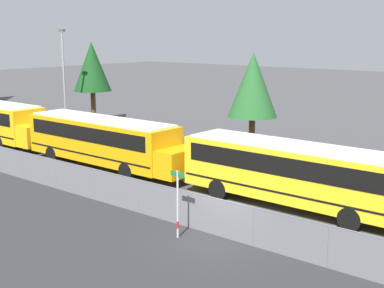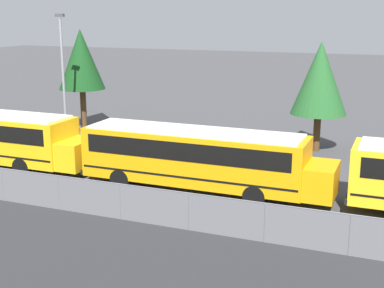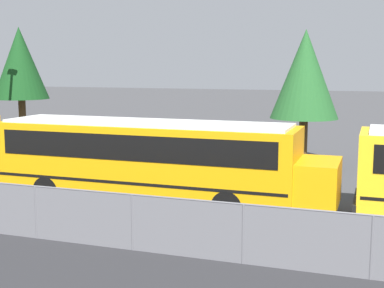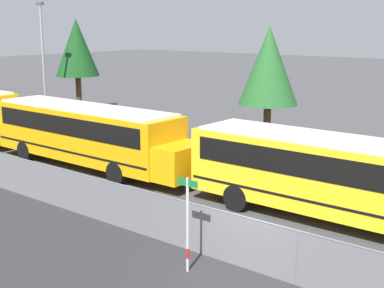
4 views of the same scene
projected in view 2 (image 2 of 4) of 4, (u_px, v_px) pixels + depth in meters
school_bus_2 at (198, 155)px, 25.64m from camera, size 12.38×2.63×3.05m
light_pole at (63, 73)px, 35.09m from camera, size 0.60×0.24×8.42m
tree_1 at (320, 78)px, 32.65m from camera, size 3.44×3.44×6.83m
tree_2 at (81, 60)px, 39.09m from camera, size 3.37×3.37×7.37m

